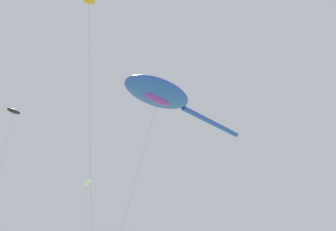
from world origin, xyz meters
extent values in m
ellipsoid|color=blue|center=(2.96, 12.55, 11.68)|extent=(5.35, 3.43, 1.00)
cylinder|color=blue|center=(8.89, 13.29, 11.53)|extent=(6.91, 1.22, 0.36)
ellipsoid|color=purple|center=(2.96, 12.55, 11.23)|extent=(2.28, 0.95, 0.36)
cylinder|color=#B2B2B7|center=(1.62, 12.83, 5.59)|extent=(2.70, 0.60, 11.18)
ellipsoid|color=black|center=(-2.69, 24.17, 12.89)|extent=(1.34, 1.12, 0.38)
cube|color=white|center=(3.49, 22.20, 7.69)|extent=(0.75, 0.71, 0.49)
ellipsoid|color=orange|center=(-4.15, 8.20, 11.63)|extent=(0.57, 0.41, 0.17)
cylinder|color=#B2B2B7|center=(-3.23, 8.55, 5.82)|extent=(1.88, 0.71, 11.64)
camera|label=1|loc=(-7.90, -1.25, 1.96)|focal=33.50mm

